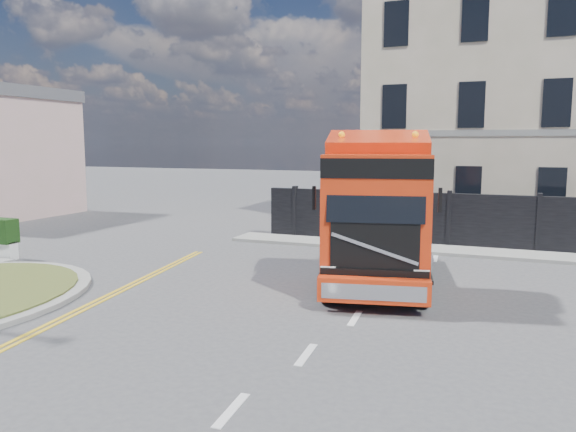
% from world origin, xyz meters
% --- Properties ---
extents(ground, '(120.00, 120.00, 0.00)m').
position_xyz_m(ground, '(0.00, 0.00, 0.00)').
color(ground, '#424244').
rests_on(ground, ground).
extents(hoarding_fence, '(18.80, 0.25, 2.00)m').
position_xyz_m(hoarding_fence, '(6.55, 9.00, 1.00)').
color(hoarding_fence, black).
rests_on(hoarding_fence, ground).
extents(georgian_building, '(12.30, 10.30, 12.80)m').
position_xyz_m(georgian_building, '(6.00, 16.50, 5.77)').
color(georgian_building, beige).
rests_on(georgian_building, ground).
extents(pavement_far, '(20.00, 1.60, 0.12)m').
position_xyz_m(pavement_far, '(6.00, 8.10, 0.06)').
color(pavement_far, gray).
rests_on(pavement_far, ground).
extents(truck, '(3.75, 7.05, 4.01)m').
position_xyz_m(truck, '(2.81, 2.22, 1.80)').
color(truck, black).
rests_on(truck, ground).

